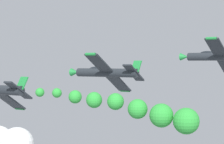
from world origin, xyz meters
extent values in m
sphere|color=white|center=(-20.97, -4.61, 98.71)|extent=(2.79, 2.79, 2.79)
cylinder|color=#1E8438|center=(-7.32, 8.69, 99.74)|extent=(0.50, 1.40, 0.50)
cube|color=#23282D|center=(-11.16, 5.09, 102.27)|extent=(3.33, 1.20, 2.14)
cube|color=#1E8438|center=(-10.68, 4.99, 103.05)|extent=(0.96, 1.10, 1.44)
sphere|color=green|center=(-11.29, 1.77, 102.17)|extent=(0.96, 0.96, 0.96)
sphere|color=green|center=(-11.23, -0.56, 102.19)|extent=(1.01, 1.01, 1.01)
sphere|color=green|center=(-11.13, -2.88, 101.88)|extent=(1.35, 1.35, 1.35)
sphere|color=green|center=(-11.07, -5.21, 101.66)|extent=(1.60, 1.60, 1.60)
sphere|color=green|center=(-10.78, -7.53, 101.60)|extent=(1.64, 1.64, 1.64)
sphere|color=green|center=(-10.55, -9.86, 100.99)|extent=(1.88, 1.88, 1.88)
sphere|color=green|center=(-10.22, -12.18, 100.50)|extent=(2.22, 2.22, 2.22)
sphere|color=green|center=(-9.90, -14.51, 100.12)|extent=(2.39, 2.39, 2.39)
cylinder|color=#23282D|center=(0.41, 1.11, 104.06)|extent=(1.51, 9.00, 1.51)
cone|color=#1E8438|center=(0.41, 6.21, 104.06)|extent=(1.43, 1.20, 1.43)
cube|color=#23282D|center=(0.36, 0.71, 103.98)|extent=(7.97, 1.90, 4.91)
cylinder|color=#1E8438|center=(-3.57, 0.71, 106.36)|extent=(0.49, 1.40, 0.49)
cylinder|color=#1E8438|center=(4.30, 0.71, 101.60)|extent=(0.49, 1.40, 0.49)
cube|color=#23282D|center=(0.44, -2.89, 104.11)|extent=(3.35, 1.20, 2.12)
cube|color=#1E8438|center=(0.91, -2.99, 104.89)|extent=(0.95, 1.10, 1.44)
ellipsoid|color=black|center=(0.67, 2.91, 104.49)|extent=(1.05, 2.20, 1.01)
cylinder|color=#23282D|center=(11.77, -9.63, 106.18)|extent=(1.51, 9.00, 1.51)
cone|color=#1E8438|center=(11.77, -4.53, 106.18)|extent=(1.43, 1.20, 1.43)
cube|color=#23282D|center=(11.72, -10.03, 106.09)|extent=(8.00, 1.90, 4.85)
cylinder|color=#1E8438|center=(7.76, -10.03, 108.44)|extent=(0.49, 1.40, 0.49)
ellipsoid|color=black|center=(12.02, -7.83, 106.61)|extent=(1.05, 2.20, 1.01)
camera|label=1|loc=(-47.04, -31.10, 105.31)|focal=72.25mm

